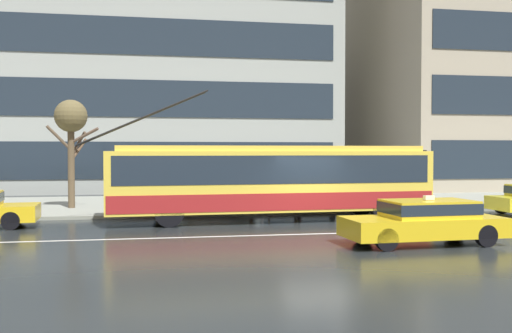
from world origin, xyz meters
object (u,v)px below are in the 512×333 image
bus_shelter (220,166)px  street_tree_bare (71,121)px  pedestrian_at_shelter (334,173)px  pedestrian_approaching_curb (251,172)px  taxi_oncoming_near (425,220)px  pedestrian_walking_past (191,186)px  pedestrian_waiting_by_pole (296,171)px  trolleybus (271,179)px

bus_shelter → street_tree_bare: bearing=164.0°
pedestrian_at_shelter → pedestrian_approaching_curb: pedestrian_approaching_curb is taller
taxi_oncoming_near → pedestrian_walking_past: bearing=119.8°
taxi_oncoming_near → street_tree_bare: bearing=134.6°
taxi_oncoming_near → pedestrian_waiting_by_pole: (-1.67, 8.33, 1.11)m
pedestrian_approaching_curb → street_tree_bare: street_tree_bare is taller
bus_shelter → pedestrian_waiting_by_pole: size_ratio=2.05×
bus_shelter → pedestrian_approaching_curb: size_ratio=2.14×
pedestrian_approaching_curb → pedestrian_walking_past: (-2.42, 1.75, -0.67)m
trolleybus → pedestrian_walking_past: size_ratio=8.21×
pedestrian_at_shelter → pedestrian_walking_past: pedestrian_at_shelter is taller
bus_shelter → pedestrian_walking_past: (-1.19, 0.91, -0.94)m
trolleybus → taxi_oncoming_near: size_ratio=2.88×
pedestrian_approaching_curb → pedestrian_walking_past: 3.06m
trolleybus → pedestrian_waiting_by_pole: (1.50, 2.05, 0.24)m
trolleybus → pedestrian_at_shelter: size_ratio=6.73×
pedestrian_waiting_by_pole → pedestrian_at_shelter: bearing=19.0°
pedestrian_approaching_curb → street_tree_bare: size_ratio=0.41×
pedestrian_waiting_by_pole → trolleybus: bearing=-126.2°
taxi_oncoming_near → pedestrian_at_shelter: size_ratio=2.34×
pedestrian_waiting_by_pole → pedestrian_approaching_curb: bearing=170.2°
trolleybus → pedestrian_waiting_by_pole: size_ratio=6.39×
taxi_oncoming_near → bus_shelter: 10.69m
trolleybus → pedestrian_waiting_by_pole: trolleybus is taller
bus_shelter → pedestrian_at_shelter: 5.02m
trolleybus → bus_shelter: (-1.59, 3.20, 0.46)m
taxi_oncoming_near → bus_shelter: (-4.76, 9.48, 1.33)m
pedestrian_walking_past → pedestrian_waiting_by_pole: (4.28, -2.07, 0.72)m
pedestrian_approaching_curb → pedestrian_waiting_by_pole: bearing=-9.8°
taxi_oncoming_near → pedestrian_at_shelter: bearing=88.6°
pedestrian_approaching_curb → pedestrian_walking_past: bearing=144.1°
trolleybus → pedestrian_walking_past: 4.99m
pedestrian_approaching_curb → pedestrian_walking_past: pedestrian_approaching_curb is taller
pedestrian_walking_past → street_tree_bare: (-5.20, 0.92, 2.87)m
pedestrian_walking_past → street_tree_bare: street_tree_bare is taller
pedestrian_approaching_curb → pedestrian_waiting_by_pole: size_ratio=0.95×
trolleybus → pedestrian_approaching_curb: trolleybus is taller
bus_shelter → taxi_oncoming_near: bearing=-63.3°
pedestrian_walking_past → pedestrian_approaching_curb: bearing=-35.9°
pedestrian_waiting_by_pole → street_tree_bare: 10.17m
taxi_oncoming_near → bus_shelter: size_ratio=1.09×
street_tree_bare → pedestrian_approaching_curb: bearing=-19.3°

